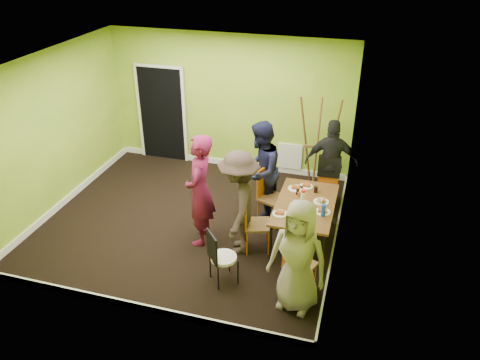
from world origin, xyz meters
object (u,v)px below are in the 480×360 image
Objects in this scene: person_left_near at (239,203)px; blue_bottle at (323,210)px; dining_table at (305,206)px; person_front_end at (298,257)px; chair_bentwood at (220,255)px; person_left_far at (261,171)px; chair_left_near at (252,220)px; chair_back_end at (329,172)px; chair_left_far at (269,192)px; easel at (318,146)px; person_standing at (200,191)px; thermos at (303,198)px; chair_front_end at (298,263)px; orange_bottle at (299,194)px; person_back_end at (331,163)px.

blue_bottle is at bearing 88.43° from person_left_near.
person_front_end is at bearing -84.66° from dining_table.
chair_bentwood is 1.97m from person_left_far.
chair_back_end is (0.98, 1.66, 0.14)m from chair_left_near.
dining_table is at bearing 77.15° from chair_left_far.
person_front_end is at bearing -86.49° from easel.
person_standing is (-1.92, -0.10, 0.09)m from blue_bottle.
thermos reaches higher than blue_bottle.
thermos is 0.42m from blue_bottle.
person_left_near is (-0.91, -0.42, -0.01)m from thermos.
person_left_far reaches higher than dining_table.
chair_front_end is (0.86, -0.81, -0.03)m from chair_left_near.
person_left_far reaches higher than chair_left_far.
thermos is 1.61m from person_standing.
chair_front_end is at bearing 45.32° from person_left_near.
chair_left_far is 1.09× the size of chair_front_end.
orange_bottle is at bearing 126.75° from dining_table.
easel is 1.83m from thermos.
blue_bottle is (1.07, 0.11, 0.30)m from chair_left_near.
chair_back_end is at bearing 93.29° from blue_bottle.
person_left_near reaches higher than orange_bottle.
chair_left_near is 0.60× the size of person_front_end.
blue_bottle is 2.60× the size of orange_bottle.
chair_back_end is 1.29m from person_left_far.
person_left_far is 2.31m from person_front_end.
blue_bottle is at bearing 92.91° from person_front_end.
easel is 1.18× the size of person_back_end.
person_back_end reaches higher than chair_back_end.
thermos is (-0.26, -1.31, 0.18)m from chair_back_end.
person_front_end reaches higher than blue_bottle.
dining_table is 1.11m from person_left_far.
easel reaches higher than chair_front_end.
person_back_end is at bearing 92.33° from blue_bottle.
chair_bentwood is 1.61m from thermos.
dining_table is at bearing -87.97° from easel.
chair_left_near is at bearing 156.86° from chair_front_end.
person_left_near is at bearing 6.84° from chair_left_far.
easel is at bearing 137.27° from person_standing.
person_front_end is at bearing -82.90° from thermos.
blue_bottle is (0.09, -1.55, 0.16)m from chair_back_end.
thermos is 1.49m from person_back_end.
dining_table is 1.72× the size of chair_bentwood.
chair_left_near reaches higher than chair_bentwood.
chair_left_near is at bearing 17.96° from chair_left_far.
person_left_far reaches higher than chair_back_end.
chair_front_end is at bearing -86.84° from easel.
person_left_near reaches higher than chair_bentwood.
easel is 1.18× the size of person_front_end.
person_back_end is at bearing 127.06° from person_standing.
dining_table is at bearing 48.60° from thermos.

